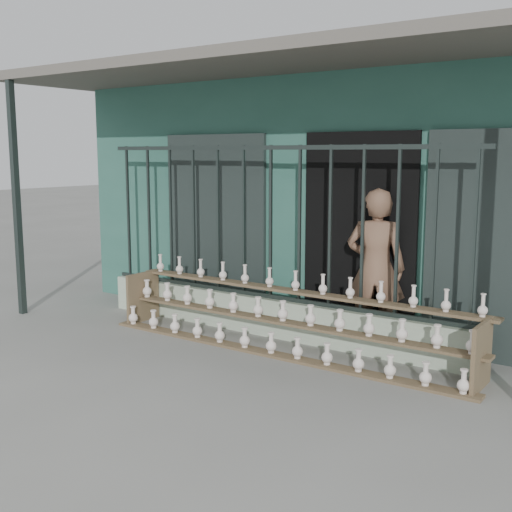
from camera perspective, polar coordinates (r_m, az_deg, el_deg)
The scene contains 6 objects.
ground at distance 6.76m, azimuth -4.92°, elevation -9.52°, with size 60.00×60.00×0.00m, color slate.
workshop_building at distance 10.03m, azimuth 10.69°, elevation 5.91°, with size 7.40×6.60×3.21m.
parapet_wall at distance 7.69m, azimuth 1.28°, elevation -5.42°, with size 5.00×0.20×0.45m, color #B1C4A8.
security_fence at distance 7.49m, azimuth 1.31°, elevation 2.94°, with size 5.00×0.04×1.80m.
shelf_rack at distance 7.09m, azimuth 2.37°, elevation -5.54°, with size 4.50×0.68×0.85m.
elderly_woman at distance 7.24m, azimuth 10.60°, elevation -1.10°, with size 0.65×0.43×1.78m, color brown.
Camera 1 is at (4.12, -4.90, 2.16)m, focal length 45.00 mm.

